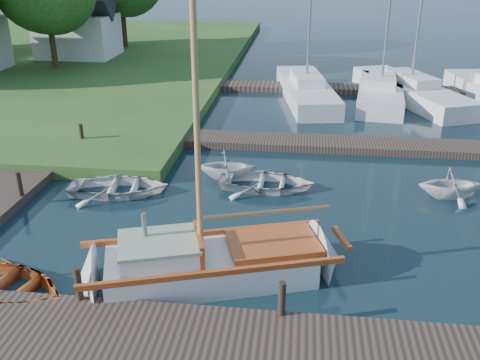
# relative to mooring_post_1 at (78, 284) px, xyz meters

# --- Properties ---
(ground) EXTENTS (160.00, 160.00, 0.00)m
(ground) POSITION_rel_mooring_post_1_xyz_m (3.00, 5.00, -0.70)
(ground) COLOR black
(ground) RESTS_ON ground
(near_dock) EXTENTS (18.00, 2.20, 0.30)m
(near_dock) POSITION_rel_mooring_post_1_xyz_m (3.00, -1.00, -0.55)
(near_dock) COLOR black
(near_dock) RESTS_ON ground
(left_dock) EXTENTS (2.20, 18.00, 0.30)m
(left_dock) POSITION_rel_mooring_post_1_xyz_m (-5.00, 7.00, -0.55)
(left_dock) COLOR black
(left_dock) RESTS_ON ground
(far_dock) EXTENTS (14.00, 1.60, 0.30)m
(far_dock) POSITION_rel_mooring_post_1_xyz_m (5.00, 11.50, -0.55)
(far_dock) COLOR black
(far_dock) RESTS_ON ground
(pontoon) EXTENTS (30.00, 1.60, 0.30)m
(pontoon) POSITION_rel_mooring_post_1_xyz_m (13.00, 21.00, -0.55)
(pontoon) COLOR black
(pontoon) RESTS_ON ground
(mooring_post_1) EXTENTS (0.16, 0.16, 0.80)m
(mooring_post_1) POSITION_rel_mooring_post_1_xyz_m (0.00, 0.00, 0.00)
(mooring_post_1) COLOR black
(mooring_post_1) RESTS_ON near_dock
(mooring_post_2) EXTENTS (0.16, 0.16, 0.80)m
(mooring_post_2) POSITION_rel_mooring_post_1_xyz_m (4.50, 0.00, 0.00)
(mooring_post_2) COLOR black
(mooring_post_2) RESTS_ON near_dock
(mooring_post_4) EXTENTS (0.16, 0.16, 0.80)m
(mooring_post_4) POSITION_rel_mooring_post_1_xyz_m (-4.00, 5.00, 0.00)
(mooring_post_4) COLOR black
(mooring_post_4) RESTS_ON left_dock
(mooring_post_5) EXTENTS (0.16, 0.16, 0.80)m
(mooring_post_5) POSITION_rel_mooring_post_1_xyz_m (-4.00, 10.00, 0.00)
(mooring_post_5) COLOR black
(mooring_post_5) RESTS_ON left_dock
(sailboat) EXTENTS (7.41, 4.07, 9.83)m
(sailboat) POSITION_rel_mooring_post_1_xyz_m (2.81, 1.67, -0.36)
(sailboat) COLOR silver
(sailboat) RESTS_ON ground
(dinghy) EXTENTS (3.80, 3.12, 0.69)m
(dinghy) POSITION_rel_mooring_post_1_xyz_m (-2.06, 0.37, -0.36)
(dinghy) COLOR #903717
(dinghy) RESTS_ON ground
(tender_a) EXTENTS (3.56, 2.75, 0.68)m
(tender_a) POSITION_rel_mooring_post_1_xyz_m (-1.21, 6.13, -0.36)
(tender_a) COLOR silver
(tender_a) RESTS_ON ground
(tender_b) EXTENTS (2.19, 1.92, 1.10)m
(tender_b) POSITION_rel_mooring_post_1_xyz_m (2.20, 7.88, -0.15)
(tender_b) COLOR silver
(tender_b) RESTS_ON ground
(tender_c) EXTENTS (3.29, 2.41, 0.66)m
(tender_c) POSITION_rel_mooring_post_1_xyz_m (3.66, 7.12, -0.37)
(tender_c) COLOR silver
(tender_c) RESTS_ON ground
(tender_d) EXTENTS (2.34, 2.08, 1.12)m
(tender_d) POSITION_rel_mooring_post_1_xyz_m (9.69, 7.18, -0.14)
(tender_d) COLOR silver
(tender_d) RESTS_ON ground
(marina_boat_1) EXTENTS (3.63, 9.00, 10.89)m
(marina_boat_1) POSITION_rel_mooring_post_1_xyz_m (4.89, 19.10, -0.13)
(marina_boat_1) COLOR silver
(marina_boat_1) RESTS_ON ground
(marina_boat_2) EXTENTS (3.09, 7.55, 11.79)m
(marina_boat_2) POSITION_rel_mooring_post_1_xyz_m (8.77, 18.86, -0.12)
(marina_boat_2) COLOR silver
(marina_boat_2) RESTS_ON ground
(marina_boat_3) EXTENTS (5.48, 9.51, 13.12)m
(marina_boat_3) POSITION_rel_mooring_post_1_xyz_m (10.43, 19.64, -0.12)
(marina_boat_3) COLOR silver
(marina_boat_3) RESTS_ON ground
(house_c) EXTENTS (5.25, 4.00, 5.28)m
(house_c) POSITION_rel_mooring_post_1_xyz_m (-11.00, 27.00, 1.88)
(house_c) COLOR white
(house_c) RESTS_ON shore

